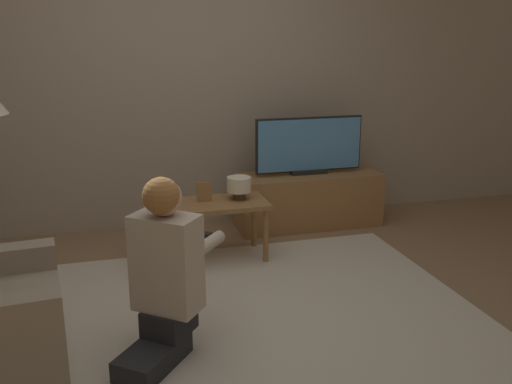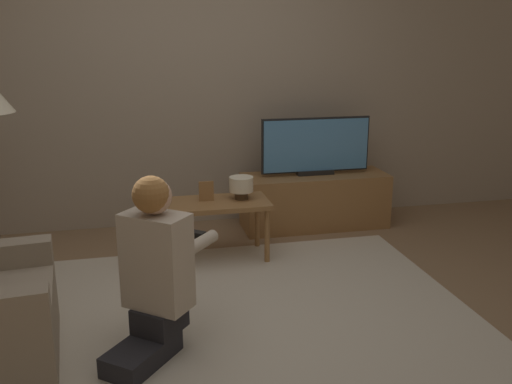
{
  "view_description": "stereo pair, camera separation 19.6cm",
  "coord_description": "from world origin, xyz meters",
  "px_view_note": "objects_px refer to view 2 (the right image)",
  "views": [
    {
      "loc": [
        -0.74,
        -2.99,
        1.66
      ],
      "look_at": [
        0.27,
        0.65,
        0.6
      ],
      "focal_mm": 40.0,
      "sensor_mm": 36.0,
      "label": 1
    },
    {
      "loc": [
        -0.55,
        -3.04,
        1.66
      ],
      "look_at": [
        0.27,
        0.65,
        0.6
      ],
      "focal_mm": 40.0,
      "sensor_mm": 36.0,
      "label": 2
    }
  ],
  "objects_px": {
    "coffee_table": "(211,209)",
    "person_kneeling": "(155,268)",
    "tv": "(316,146)",
    "table_lamp": "(241,186)"
  },
  "relations": [
    {
      "from": "coffee_table",
      "to": "table_lamp",
      "type": "height_order",
      "value": "table_lamp"
    },
    {
      "from": "tv",
      "to": "coffee_table",
      "type": "relative_size",
      "value": 1.12
    },
    {
      "from": "person_kneeling",
      "to": "table_lamp",
      "type": "bearing_deg",
      "value": -80.15
    },
    {
      "from": "coffee_table",
      "to": "person_kneeling",
      "type": "xyz_separation_m",
      "value": [
        -0.47,
        -1.23,
        0.09
      ]
    },
    {
      "from": "coffee_table",
      "to": "person_kneeling",
      "type": "height_order",
      "value": "person_kneeling"
    },
    {
      "from": "tv",
      "to": "table_lamp",
      "type": "distance_m",
      "value": 0.96
    },
    {
      "from": "tv",
      "to": "table_lamp",
      "type": "bearing_deg",
      "value": -144.05
    },
    {
      "from": "tv",
      "to": "coffee_table",
      "type": "distance_m",
      "value": 1.2
    },
    {
      "from": "coffee_table",
      "to": "table_lamp",
      "type": "bearing_deg",
      "value": 6.08
    },
    {
      "from": "table_lamp",
      "to": "tv",
      "type": "bearing_deg",
      "value": 35.95
    }
  ]
}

